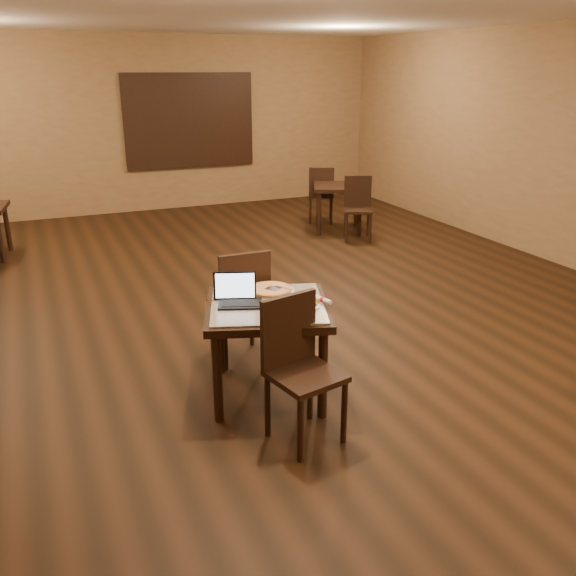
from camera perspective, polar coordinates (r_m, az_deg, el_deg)
name	(u,v)px	position (r m, az deg, el deg)	size (l,w,h in m)	color
ground	(266,296)	(6.92, -2.10, -0.75)	(10.00, 10.00, 0.00)	black
wall_back	(162,125)	(11.32, -11.75, 14.73)	(8.00, 0.02, 3.00)	olive
wall_right	(552,145)	(8.80, 23.44, 12.18)	(0.02, 10.00, 3.00)	olive
ceiling	(262,6)	(6.50, -2.46, 24.84)	(8.00, 10.00, 0.02)	silver
mural	(190,121)	(11.40, -9.18, 15.17)	(2.34, 0.05, 1.64)	#254F8A
tiled_table	(267,316)	(4.64, -1.94, -2.62)	(1.17, 1.17, 0.76)	black
chair_main_near	(298,360)	(4.16, 0.94, -6.78)	(0.52, 0.52, 1.01)	black
chair_main_far	(241,300)	(5.21, -4.38, -1.12)	(0.44, 0.44, 1.02)	black
laptop	(238,295)	(4.61, -4.74, -0.69)	(0.38, 0.35, 0.22)	black
plate	(304,306)	(4.53, 1.47, -1.71)	(0.23, 0.23, 0.01)	white
pizza_slice	(304,304)	(4.52, 1.48, -1.52)	(0.21, 0.21, 0.02)	beige
pizza_pan	(270,291)	(4.85, -1.67, -0.24)	(0.39, 0.39, 0.01)	silver
pizza_whole	(270,289)	(4.85, -1.67, -0.09)	(0.34, 0.34, 0.02)	beige
spatula	(273,288)	(4.83, -1.37, -0.03)	(0.10, 0.25, 0.01)	silver
napkin_roll	(323,300)	(4.63, 3.29, -1.09)	(0.08, 0.17, 0.04)	white
other_table_a	(339,193)	(9.67, 4.76, 8.85)	(1.02, 1.02, 0.72)	black
other_table_a_chair_near	(358,204)	(9.22, 6.55, 7.80)	(0.54, 0.54, 0.93)	black
other_table_a_chair_far	(321,192)	(10.15, 3.11, 9.00)	(0.54, 0.54, 0.93)	black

